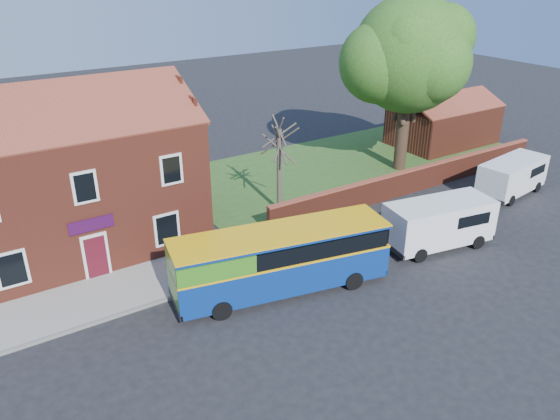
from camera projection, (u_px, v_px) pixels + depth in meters
ground at (314, 309)px, 23.31m from camera, size 120.00×120.00×0.00m
pavement at (111, 294)px, 24.25m from camera, size 18.00×3.50×0.12m
kerb at (123, 314)px, 22.91m from camera, size 18.00×0.15×0.14m
grass_strip at (354, 164)px, 39.57m from camera, size 26.00×12.00×0.04m
shop_building at (67, 183)px, 27.21m from camera, size 12.30×8.13×10.50m
boundary_wall at (416, 179)px, 34.65m from camera, size 22.00×0.38×1.60m
outbuilding at (443, 124)px, 43.29m from camera, size 8.20×5.06×4.17m
bus at (274, 259)px, 23.87m from camera, size 9.96×4.25×2.95m
van_near at (439, 222)px, 27.87m from camera, size 5.89×3.16×2.45m
van_far at (512, 175)px, 34.09m from camera, size 5.34×2.73×2.24m
large_tree at (408, 58)px, 35.65m from camera, size 9.59×7.58×11.69m
bare_tree at (279, 166)px, 31.14m from camera, size 2.05×2.44×5.46m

